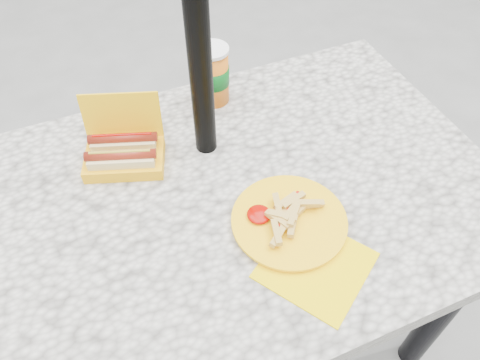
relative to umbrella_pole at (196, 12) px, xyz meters
name	(u,v)px	position (x,y,z in m)	size (l,w,h in m)	color
ground	(235,331)	(0.00, -0.16, -1.10)	(60.00, 60.00, 0.00)	slate
picnic_table	(232,222)	(0.00, -0.16, -0.46)	(1.20, 0.80, 0.75)	beige
umbrella_pole	(196,12)	(0.00, 0.00, 0.00)	(0.05, 0.05, 2.20)	black
hotdog_box	(124,152)	(-0.19, 0.03, -0.32)	(0.21, 0.19, 0.15)	#FFBD0A
fries_plate	(290,223)	(0.08, -0.29, -0.34)	(0.26, 0.36, 0.05)	#FFD700
soda_cup	(213,75)	(0.08, 0.15, -0.27)	(0.08, 0.08, 0.16)	orange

